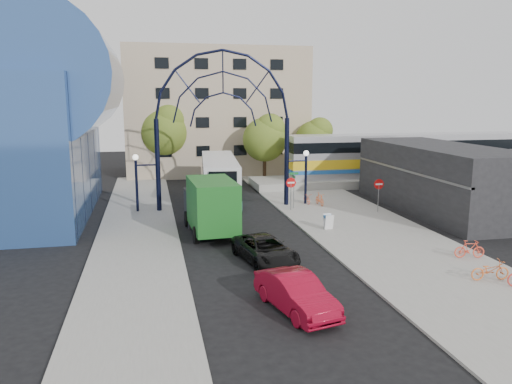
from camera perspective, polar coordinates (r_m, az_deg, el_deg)
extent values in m
plane|color=black|center=(25.80, 1.07, -8.54)|extent=(120.00, 120.00, 0.00)
cube|color=gray|center=(31.99, 13.53, -4.91)|extent=(8.00, 56.00, 0.12)
cube|color=gray|center=(30.90, -13.42, -5.46)|extent=(5.00, 50.00, 0.12)
cylinder|color=black|center=(38.05, -11.16, 2.93)|extent=(0.36, 0.36, 7.00)
cylinder|color=black|center=(39.49, 3.52, 3.38)|extent=(0.36, 0.36, 7.00)
cylinder|color=black|center=(38.28, -13.47, 0.61)|extent=(0.20, 0.20, 4.00)
cylinder|color=black|center=(40.16, 5.70, 1.31)|extent=(0.20, 0.20, 4.00)
sphere|color=white|center=(37.97, -13.62, 3.88)|extent=(0.44, 0.44, 0.44)
sphere|color=white|center=(39.87, 5.76, 4.43)|extent=(0.44, 0.44, 0.44)
cylinder|color=slate|center=(37.90, 4.01, -0.42)|extent=(0.06, 0.06, 2.20)
cylinder|color=red|center=(37.72, 4.03, 1.07)|extent=(0.80, 0.04, 0.80)
cube|color=white|center=(37.69, 4.04, 1.06)|extent=(0.55, 0.02, 0.12)
cylinder|color=slate|center=(38.27, 13.80, -0.60)|extent=(0.06, 0.06, 2.20)
cylinder|color=red|center=(38.09, 13.87, 0.88)|extent=(0.76, 0.04, 0.76)
cube|color=white|center=(38.06, 13.89, 0.87)|extent=(0.55, 0.02, 0.12)
cylinder|color=slate|center=(38.52, 4.34, 0.21)|extent=(0.05, 0.05, 2.80)
cube|color=#146626|center=(38.30, 4.36, 2.12)|extent=(0.70, 0.03, 0.18)
cube|color=#146626|center=(38.34, 4.36, 1.75)|extent=(0.03, 0.70, 0.18)
cube|color=white|center=(32.53, 8.38, -3.45)|extent=(0.55, 0.26, 0.99)
cube|color=white|center=(32.85, 8.17, -3.30)|extent=(0.55, 0.26, 0.99)
cube|color=#1E59A5|center=(32.61, 8.29, -2.81)|extent=(0.55, 0.42, 0.14)
cylinder|color=#2F5290|center=(39.28, -22.04, 12.11)|extent=(9.00, 16.00, 9.00)
cube|color=black|center=(40.48, 20.27, 1.49)|extent=(6.00, 16.00, 5.00)
cube|color=tan|center=(59.22, -4.83, 9.18)|extent=(20.00, 12.00, 14.00)
cube|color=gray|center=(53.01, 16.90, 1.42)|extent=(32.00, 5.00, 0.80)
cube|color=#B7B7BC|center=(52.68, 17.05, 4.10)|extent=(25.00, 3.00, 4.20)
cube|color=gold|center=(52.75, 17.01, 3.45)|extent=(25.10, 3.05, 0.90)
cube|color=black|center=(52.59, 17.11, 5.18)|extent=(25.05, 3.05, 1.00)
cube|color=#1E59A5|center=(52.84, 16.97, 2.70)|extent=(25.10, 3.05, 0.35)
cylinder|color=#382314|center=(51.56, 0.98, 2.60)|extent=(0.36, 0.36, 2.52)
sphere|color=#395E18|center=(51.22, 0.99, 6.01)|extent=(4.48, 4.48, 4.48)
sphere|color=#395E18|center=(50.96, 1.62, 7.25)|extent=(3.08, 3.08, 3.08)
cylinder|color=#382314|center=(54.20, -10.36, 3.01)|extent=(0.36, 0.36, 2.88)
sphere|color=#395E18|center=(53.86, -10.49, 6.72)|extent=(5.12, 5.12, 5.12)
sphere|color=#395E18|center=(53.51, -9.99, 8.09)|extent=(3.52, 3.52, 3.52)
cylinder|color=#382314|center=(55.11, 6.60, 2.95)|extent=(0.36, 0.36, 2.34)
sphere|color=#395E18|center=(54.81, 6.66, 5.92)|extent=(4.16, 4.16, 4.16)
sphere|color=#395E18|center=(54.61, 7.29, 6.98)|extent=(2.86, 2.86, 2.86)
cube|color=silver|center=(42.78, -4.21, 1.78)|extent=(3.97, 12.71, 3.15)
cube|color=#62D8DB|center=(43.00, -4.19, 0.06)|extent=(4.00, 12.72, 0.76)
cube|color=black|center=(42.69, -4.22, 2.64)|extent=(4.00, 12.47, 0.98)
cube|color=black|center=(36.44, -3.80, 1.18)|extent=(2.06, 0.35, 1.52)
cube|color=black|center=(48.93, -4.51, 2.70)|extent=(2.61, 0.45, 1.74)
cylinder|color=black|center=(46.80, -6.04, 0.80)|extent=(0.40, 1.07, 1.04)
cylinder|color=black|center=(46.90, -2.73, 0.87)|extent=(0.40, 1.07, 1.04)
cylinder|color=black|center=(38.45, -5.90, -1.35)|extent=(0.40, 1.07, 1.04)
cylinder|color=black|center=(38.57, -1.88, -1.26)|extent=(0.40, 1.07, 1.04)
cube|color=black|center=(34.20, -5.93, -1.72)|extent=(2.60, 2.70, 2.37)
cube|color=black|center=(35.35, -6.27, -0.52)|extent=(2.16, 0.21, 1.08)
cube|color=#195F1D|center=(30.90, -5.01, -1.41)|extent=(2.83, 5.08, 3.02)
cylinder|color=black|center=(33.87, -7.89, -3.05)|extent=(0.33, 1.05, 1.03)
cylinder|color=black|center=(34.25, -3.77, -2.82)|extent=(0.33, 1.05, 1.03)
cylinder|color=black|center=(29.84, -6.88, -4.90)|extent=(0.33, 1.05, 1.03)
cylinder|color=black|center=(30.26, -2.22, -4.61)|extent=(0.33, 1.05, 1.03)
imported|color=black|center=(26.28, 1.05, -6.61)|extent=(3.15, 5.25, 1.37)
imported|color=maroon|center=(20.55, 4.58, -11.44)|extent=(2.66, 4.87, 1.52)
imported|color=#ED532F|center=(40.46, 5.84, -0.74)|extent=(0.56, 1.55, 0.81)
imported|color=orange|center=(39.92, 7.29, -0.81)|extent=(0.54, 1.64, 0.97)
imported|color=#EC482F|center=(28.96, 23.22, -6.02)|extent=(1.67, 0.78, 0.97)
imported|color=orange|center=(25.92, 25.18, -8.08)|extent=(1.90, 0.85, 0.96)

